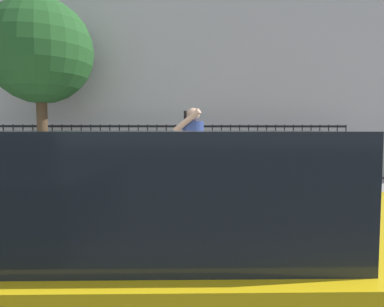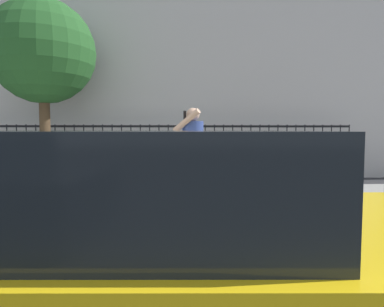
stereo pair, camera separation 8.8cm
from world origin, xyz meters
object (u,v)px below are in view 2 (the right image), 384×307
at_px(taxi_yellow, 151,256).
at_px(street_tree_near, 43,52).
at_px(street_bench, 281,168).
at_px(pedestrian_on_phone, 194,151).

bearing_deg(taxi_yellow, street_tree_near, 115.00).
bearing_deg(street_tree_near, street_bench, -15.93).
relative_size(taxi_yellow, street_bench, 2.67).
bearing_deg(pedestrian_on_phone, street_bench, 39.46).
xyz_separation_m(pedestrian_on_phone, street_tree_near, (-3.56, 3.19, 2.25)).
bearing_deg(pedestrian_on_phone, taxi_yellow, -97.24).
distance_m(taxi_yellow, street_tree_near, 7.83).
xyz_separation_m(taxi_yellow, street_bench, (2.41, 5.10, -0.05)).
bearing_deg(street_bench, street_tree_near, 164.07).
relative_size(taxi_yellow, street_tree_near, 0.92).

